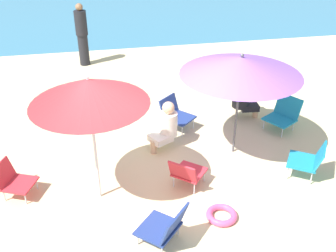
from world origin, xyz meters
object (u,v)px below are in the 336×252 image
at_px(beach_chair_d, 284,114).
at_px(person_c, 166,126).
at_px(beach_chair_a, 13,180).
at_px(person_a, 243,96).
at_px(beach_chair_f, 309,159).
at_px(umbrella_red, 89,91).
at_px(beach_chair_e, 165,226).
at_px(beach_chair_c, 175,113).
at_px(person_b, 82,35).
at_px(beach_chair_b, 187,172).
at_px(umbrella_purple, 241,66).
at_px(swim_ring, 222,215).

distance_m(beach_chair_d, person_c, 2.42).
bearing_deg(person_c, beach_chair_a, -9.23).
bearing_deg(person_a, person_c, -149.79).
bearing_deg(beach_chair_d, beach_chair_f, 49.02).
bearing_deg(person_c, umbrella_red, 14.70).
relative_size(beach_chair_d, person_a, 0.78).
relative_size(beach_chair_e, person_a, 0.79).
distance_m(beach_chair_c, person_b, 4.23).
relative_size(umbrella_red, person_c, 2.22).
distance_m(beach_chair_d, beach_chair_e, 3.83).
bearing_deg(person_a, person_b, 135.89).
height_order(beach_chair_f, person_a, person_a).
bearing_deg(beach_chair_c, person_b, 161.62).
relative_size(beach_chair_b, beach_chair_e, 0.91).
height_order(beach_chair_d, person_a, person_a).
height_order(beach_chair_d, person_c, person_c).
xyz_separation_m(umbrella_red, beach_chair_b, (1.36, -0.05, -1.49)).
distance_m(umbrella_purple, beach_chair_d, 1.92).
bearing_deg(beach_chair_a, beach_chair_d, 35.37).
distance_m(beach_chair_c, person_c, 0.73).
distance_m(beach_chair_b, beach_chair_f, 2.03).
xyz_separation_m(beach_chair_a, person_b, (1.14, 5.36, 0.55)).
xyz_separation_m(beach_chair_c, person_b, (-1.71, 3.84, 0.49)).
bearing_deg(beach_chair_e, umbrella_purple, -88.04).
relative_size(umbrella_purple, person_b, 1.22).
height_order(beach_chair_b, beach_chair_d, beach_chair_d).
bearing_deg(beach_chair_a, beach_chair_b, 15.06).
xyz_separation_m(beach_chair_b, beach_chair_c, (0.21, 1.87, 0.04)).
distance_m(beach_chair_a, beach_chair_f, 4.69).
bearing_deg(umbrella_red, person_a, 33.29).
bearing_deg(beach_chair_e, beach_chair_f, -116.93).
xyz_separation_m(beach_chair_b, person_c, (-0.09, 1.21, 0.16)).
bearing_deg(person_b, person_a, -65.51).
xyz_separation_m(beach_chair_d, swim_ring, (-1.96, -2.25, -0.27)).
bearing_deg(beach_chair_f, umbrella_purple, -10.84).
relative_size(person_c, swim_ring, 2.02).
distance_m(umbrella_red, person_c, 2.17).
bearing_deg(person_a, beach_chair_e, -120.03).
bearing_deg(beach_chair_e, beach_chair_c, -62.48).
height_order(umbrella_red, person_b, umbrella_red).
xyz_separation_m(beach_chair_d, person_b, (-3.81, 4.24, 0.51)).
bearing_deg(beach_chair_e, beach_chair_a, 7.45).
bearing_deg(beach_chair_c, beach_chair_f, 0.41).
bearing_deg(umbrella_red, beach_chair_f, -2.31).
bearing_deg(beach_chair_b, beach_chair_f, -52.45).
bearing_deg(swim_ring, beach_chair_e, -160.22).
relative_size(umbrella_red, beach_chair_f, 2.76).
relative_size(umbrella_purple, swim_ring, 4.44).
height_order(beach_chair_b, person_a, person_a).
bearing_deg(umbrella_red, person_c, 42.62).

